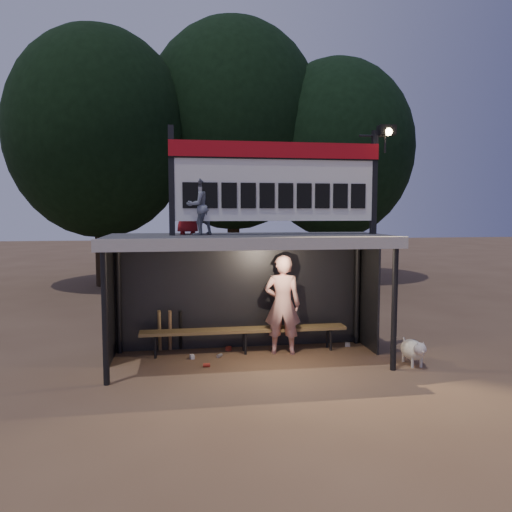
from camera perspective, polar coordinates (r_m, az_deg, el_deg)
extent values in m
plane|color=brown|center=(9.36, -0.85, -11.90)|extent=(80.00, 80.00, 0.00)
imported|color=white|center=(9.62, 3.04, -5.56)|extent=(0.78, 0.60, 1.92)
imported|color=gray|center=(8.91, -6.56, 5.70)|extent=(0.63, 0.61, 1.03)
imported|color=#A4191D|center=(9.18, -7.82, 5.62)|extent=(0.54, 0.40, 1.02)
cube|color=#3F3F41|center=(8.96, -0.87, 2.05)|extent=(5.00, 2.00, 0.12)
cube|color=beige|center=(7.96, 0.16, 1.37)|extent=(5.10, 0.06, 0.20)
cylinder|color=black|center=(8.21, -16.88, -6.63)|extent=(0.10, 0.10, 2.20)
cylinder|color=black|center=(8.91, 15.53, -5.68)|extent=(0.10, 0.10, 2.20)
cylinder|color=black|center=(9.96, -15.45, -4.54)|extent=(0.10, 0.10, 2.20)
cylinder|color=black|center=(10.55, 11.49, -3.93)|extent=(0.10, 0.10, 2.20)
cube|color=black|center=(10.07, -1.66, -4.25)|extent=(5.00, 0.04, 2.20)
cube|color=black|center=(9.59, -16.32, -4.94)|extent=(0.04, 1.00, 2.20)
cube|color=black|center=(10.22, 12.80, -4.24)|extent=(0.04, 1.00, 2.20)
cylinder|color=black|center=(9.96, -1.67, 1.72)|extent=(5.00, 0.06, 0.06)
cube|color=black|center=(8.88, -9.63, 8.47)|extent=(0.10, 0.10, 1.90)
cube|color=black|center=(9.58, 13.33, 8.16)|extent=(0.10, 0.10, 1.90)
cube|color=white|center=(9.05, 2.29, 8.48)|extent=(3.80, 0.08, 1.40)
cube|color=#B60D16|center=(9.05, 2.37, 12.04)|extent=(3.80, 0.04, 0.28)
cube|color=black|center=(9.03, 2.37, 11.09)|extent=(3.80, 0.02, 0.03)
cube|color=black|center=(8.82, -7.52, 6.90)|extent=(0.27, 0.03, 0.45)
cube|color=black|center=(8.83, -5.30, 6.92)|extent=(0.27, 0.03, 0.45)
cube|color=black|center=(8.86, -3.09, 6.92)|extent=(0.27, 0.03, 0.45)
cube|color=black|center=(8.90, -0.89, 6.92)|extent=(0.27, 0.03, 0.45)
cube|color=black|center=(8.96, 1.28, 6.91)|extent=(0.27, 0.03, 0.45)
cube|color=black|center=(9.02, 3.42, 6.89)|extent=(0.27, 0.03, 0.45)
cube|color=black|center=(9.10, 5.52, 6.86)|extent=(0.27, 0.03, 0.45)
cube|color=black|center=(9.19, 7.59, 6.82)|extent=(0.27, 0.03, 0.45)
cube|color=black|center=(9.29, 9.62, 6.78)|extent=(0.27, 0.03, 0.45)
cube|color=black|center=(9.41, 11.60, 6.72)|extent=(0.27, 0.03, 0.45)
cylinder|color=black|center=(9.64, 13.15, 13.22)|extent=(0.50, 0.04, 0.04)
cylinder|color=black|center=(9.72, 14.53, 12.23)|extent=(0.04, 0.04, 0.30)
cube|color=black|center=(9.71, 14.69, 13.73)|extent=(0.30, 0.22, 0.18)
sphere|color=#FFD88C|center=(9.62, 14.90, 13.56)|extent=(0.14, 0.14, 0.14)
cube|color=olive|center=(9.77, -1.31, -8.44)|extent=(4.00, 0.35, 0.06)
cylinder|color=black|center=(9.64, -11.44, -10.11)|extent=(0.05, 0.05, 0.45)
cylinder|color=black|center=(9.87, -11.38, -9.75)|extent=(0.05, 0.05, 0.45)
cylinder|color=black|center=(9.71, -1.21, -9.90)|extent=(0.05, 0.05, 0.45)
cylinder|color=black|center=(9.94, -1.40, -9.54)|extent=(0.05, 0.05, 0.45)
cylinder|color=black|center=(10.07, 8.55, -9.40)|extent=(0.05, 0.05, 0.45)
cylinder|color=black|center=(10.29, 8.15, -9.08)|extent=(0.05, 0.05, 0.45)
cylinder|color=black|center=(19.08, -17.19, 2.28)|extent=(0.50, 0.50, 3.74)
ellipsoid|color=black|center=(19.26, -17.48, 13.20)|extent=(6.46, 6.46, 7.48)
cylinder|color=#302215|center=(20.49, -2.59, 3.30)|extent=(0.50, 0.50, 4.18)
ellipsoid|color=black|center=(20.77, -2.64, 14.64)|extent=(7.22, 7.22, 8.36)
cylinder|color=#302215|center=(20.37, 8.99, 2.30)|extent=(0.50, 0.50, 3.52)
ellipsoid|color=black|center=(20.49, 9.13, 11.95)|extent=(6.08, 6.08, 7.04)
ellipsoid|color=silver|center=(9.50, 17.43, -10.18)|extent=(0.36, 0.58, 0.36)
sphere|color=white|center=(9.24, 18.22, -10.07)|extent=(0.22, 0.22, 0.22)
cone|color=beige|center=(9.16, 18.51, -10.34)|extent=(0.10, 0.10, 0.10)
cone|color=beige|center=(9.18, 18.02, -9.52)|extent=(0.06, 0.06, 0.07)
cone|color=beige|center=(9.22, 18.58, -9.47)|extent=(0.06, 0.06, 0.07)
cylinder|color=beige|center=(9.36, 17.45, -11.56)|extent=(0.05, 0.05, 0.18)
cylinder|color=beige|center=(9.43, 18.34, -11.46)|extent=(0.05, 0.05, 0.18)
cylinder|color=beige|center=(9.67, 16.49, -10.99)|extent=(0.05, 0.05, 0.18)
cylinder|color=beige|center=(9.74, 17.35, -10.90)|extent=(0.05, 0.05, 0.18)
cylinder|color=beige|center=(9.75, 16.65, -9.35)|extent=(0.04, 0.16, 0.14)
cylinder|color=olive|center=(9.96, -10.96, -8.38)|extent=(0.07, 0.27, 0.84)
cylinder|color=#9C7149|center=(9.95, -9.80, -8.37)|extent=(0.07, 0.30, 0.83)
cylinder|color=black|center=(9.95, -8.63, -8.36)|extent=(0.07, 0.32, 0.83)
cube|color=#A32D1C|center=(10.02, -3.16, -10.52)|extent=(0.12, 0.12, 0.08)
cylinder|color=#B8B8BD|center=(9.59, -4.19, -11.29)|extent=(0.13, 0.14, 0.07)
cube|color=silver|center=(10.47, 10.42, -9.91)|extent=(0.12, 0.10, 0.08)
cylinder|color=#AF2C1E|center=(9.05, -5.67, -12.30)|extent=(0.12, 0.07, 0.07)
cube|color=#BCBDC2|center=(9.55, -7.32, -11.35)|extent=(0.09, 0.11, 0.08)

